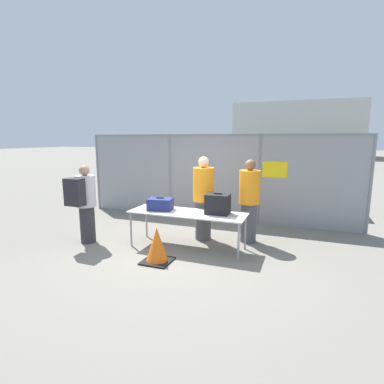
% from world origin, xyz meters
% --- Properties ---
extents(ground_plane, '(120.00, 120.00, 0.00)m').
position_xyz_m(ground_plane, '(0.00, 0.00, 0.00)').
color(ground_plane, slate).
extents(fence_section, '(7.59, 0.07, 2.32)m').
position_xyz_m(fence_section, '(0.01, 2.47, 1.21)').
color(fence_section, gray).
rests_on(fence_section, ground_plane).
extents(inspection_table, '(2.36, 0.77, 0.74)m').
position_xyz_m(inspection_table, '(0.18, 0.18, 0.70)').
color(inspection_table, silver).
rests_on(inspection_table, ground_plane).
extents(suitcase_navy, '(0.55, 0.43, 0.27)m').
position_xyz_m(suitcase_navy, '(-0.42, 0.17, 0.87)').
color(suitcase_navy, navy).
rests_on(suitcase_navy, inspection_table).
extents(suitcase_black, '(0.45, 0.34, 0.41)m').
position_xyz_m(suitcase_black, '(0.78, 0.27, 0.94)').
color(suitcase_black, black).
rests_on(suitcase_black, inspection_table).
extents(traveler_hooded, '(0.41, 0.64, 1.66)m').
position_xyz_m(traveler_hooded, '(-1.95, -0.33, 0.91)').
color(traveler_hooded, '#2D2D33').
rests_on(traveler_hooded, ground_plane).
extents(security_worker_near, '(0.45, 0.45, 1.83)m').
position_xyz_m(security_worker_near, '(0.31, 0.80, 0.94)').
color(security_worker_near, '#4C4C51').
rests_on(security_worker_near, ground_plane).
extents(security_worker_far, '(0.44, 0.44, 1.78)m').
position_xyz_m(security_worker_far, '(1.27, 0.98, 0.92)').
color(security_worker_far, '#4C4C51').
rests_on(security_worker_far, ground_plane).
extents(utility_trailer, '(3.46, 2.36, 0.77)m').
position_xyz_m(utility_trailer, '(2.38, 4.57, 0.45)').
color(utility_trailer, '#B2B2B7').
rests_on(utility_trailer, ground_plane).
extents(distant_hangar, '(14.39, 9.48, 6.37)m').
position_xyz_m(distant_hangar, '(1.06, 35.50, 3.18)').
color(distant_hangar, '#B2B7B2').
rests_on(distant_hangar, ground_plane).
extents(traffic_cone, '(0.51, 0.51, 0.64)m').
position_xyz_m(traffic_cone, '(-0.07, -0.69, 0.30)').
color(traffic_cone, black).
rests_on(traffic_cone, ground_plane).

